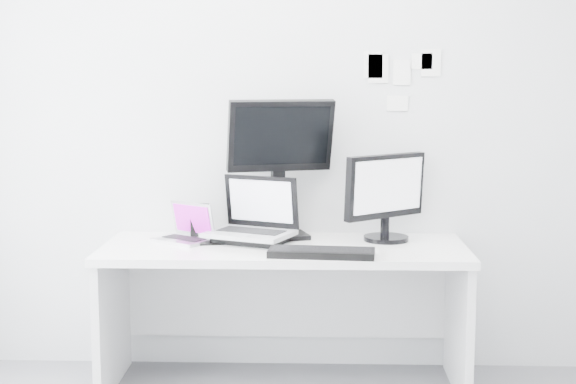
# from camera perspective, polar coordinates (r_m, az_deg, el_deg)

# --- Properties ---
(back_wall) EXTENTS (3.60, 0.00, 3.60)m
(back_wall) POSITION_cam_1_polar(r_m,az_deg,el_deg) (4.40, -0.10, 5.18)
(back_wall) COLOR silver
(back_wall) RESTS_ON ground
(desk) EXTENTS (1.80, 0.70, 0.73)m
(desk) POSITION_cam_1_polar(r_m,az_deg,el_deg) (4.22, -0.27, -8.53)
(desk) COLOR white
(desk) RESTS_ON ground
(macbook) EXTENTS (0.34, 0.32, 0.21)m
(macbook) POSITION_cam_1_polar(r_m,az_deg,el_deg) (4.23, -7.25, -2.04)
(macbook) COLOR #A6A6AB
(macbook) RESTS_ON desk
(speaker) EXTENTS (0.10, 0.10, 0.18)m
(speaker) POSITION_cam_1_polar(r_m,az_deg,el_deg) (4.33, -6.03, -2.00)
(speaker) COLOR black
(speaker) RESTS_ON desk
(dell_laptop) EXTENTS (0.50, 0.45, 0.34)m
(dell_laptop) POSITION_cam_1_polar(r_m,az_deg,el_deg) (4.18, -2.64, -1.20)
(dell_laptop) COLOR #A6A8AD
(dell_laptop) RESTS_ON desk
(rear_monitor) EXTENTS (0.57, 0.35, 0.74)m
(rear_monitor) POSITION_cam_1_polar(r_m,az_deg,el_deg) (4.26, -0.58, 1.69)
(rear_monitor) COLOR black
(rear_monitor) RESTS_ON desk
(samsung_monitor) EXTENTS (0.53, 0.49, 0.46)m
(samsung_monitor) POSITION_cam_1_polar(r_m,az_deg,el_deg) (4.25, 6.76, -0.28)
(samsung_monitor) COLOR black
(samsung_monitor) RESTS_ON desk
(keyboard) EXTENTS (0.51, 0.22, 0.03)m
(keyboard) POSITION_cam_1_polar(r_m,az_deg,el_deg) (3.89, 2.31, -4.17)
(keyboard) COLOR black
(keyboard) RESTS_ON desk
(mouse) EXTENTS (0.11, 0.09, 0.03)m
(mouse) POSITION_cam_1_polar(r_m,az_deg,el_deg) (3.88, 5.14, -4.24)
(mouse) COLOR black
(mouse) RESTS_ON desk
(wall_note_0) EXTENTS (0.10, 0.00, 0.14)m
(wall_note_0) POSITION_cam_1_polar(r_m,az_deg,el_deg) (4.40, 5.83, 8.66)
(wall_note_0) COLOR white
(wall_note_0) RESTS_ON back_wall
(wall_note_1) EXTENTS (0.09, 0.00, 0.13)m
(wall_note_1) POSITION_cam_1_polar(r_m,az_deg,el_deg) (4.41, 7.79, 8.10)
(wall_note_1) COLOR white
(wall_note_1) RESTS_ON back_wall
(wall_note_2) EXTENTS (0.10, 0.00, 0.14)m
(wall_note_2) POSITION_cam_1_polar(r_m,az_deg,el_deg) (4.43, 9.75, 8.71)
(wall_note_2) COLOR white
(wall_note_2) RESTS_ON back_wall
(wall_note_3) EXTENTS (0.11, 0.00, 0.08)m
(wall_note_3) POSITION_cam_1_polar(r_m,az_deg,el_deg) (4.41, 7.49, 6.03)
(wall_note_3) COLOR white
(wall_note_3) RESTS_ON back_wall
(wall_note_4) EXTENTS (0.10, 0.00, 0.15)m
(wall_note_4) POSITION_cam_1_polar(r_m,az_deg,el_deg) (4.40, 6.18, 8.38)
(wall_note_4) COLOR white
(wall_note_4) RESTS_ON back_wall
(wall_note_5) EXTENTS (0.11, 0.00, 0.08)m
(wall_note_5) POSITION_cam_1_polar(r_m,az_deg,el_deg) (4.42, 9.14, 8.81)
(wall_note_5) COLOR white
(wall_note_5) RESTS_ON back_wall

